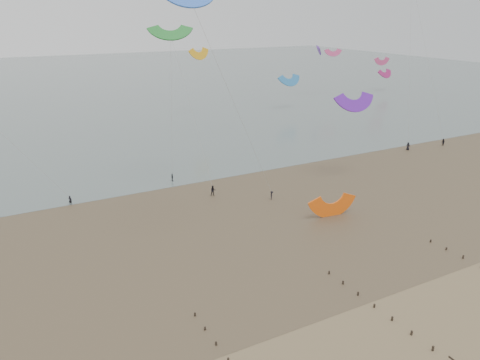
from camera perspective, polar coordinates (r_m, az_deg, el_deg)
name	(u,v)px	position (r m, az deg, el deg)	size (l,w,h in m)	color
ground	(373,341)	(50.63, 15.93, -18.32)	(500.00, 500.00, 0.00)	brown
sea_and_shore	(198,220)	(73.50, -5.20, -4.88)	(500.00, 665.00, 0.03)	#475654
kitesurfer_lead	(70,200)	(83.62, -20.00, -2.33)	(0.58, 0.38, 1.60)	black
kitesurfers	(289,171)	(93.21, 5.97, 1.11)	(114.44, 19.65, 1.89)	black
grounded_kite	(332,216)	(76.07, 11.11, -4.32)	(7.11, 3.73, 5.42)	#FB5E0F
kites_airborne	(47,60)	(120.89, -22.46, 13.35)	(235.07, 123.82, 45.97)	teal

